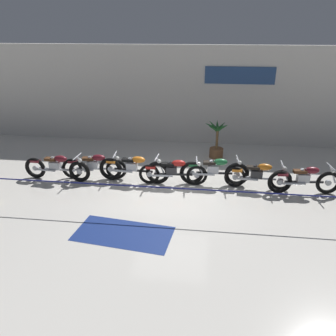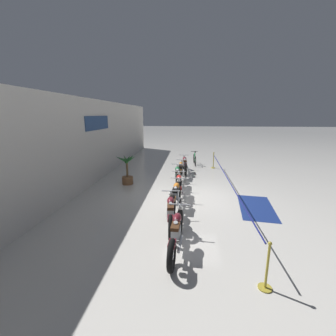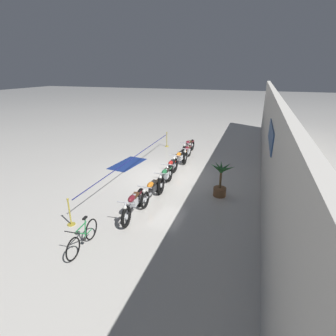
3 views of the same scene
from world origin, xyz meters
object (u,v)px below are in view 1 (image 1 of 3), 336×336
Objects in this scene: motorcycle_orange_2 at (134,169)px; motorcycle_maroon_6 at (305,180)px; motorcycle_green_4 at (215,171)px; potted_palm_left_of_row at (217,140)px; motorcycle_orange_5 at (258,175)px; floor_banner at (123,233)px; motorcycle_red_3 at (173,172)px; stanchion_far_left at (119,190)px; motorcycle_maroon_1 at (94,166)px; motorcycle_maroon_0 at (57,167)px.

motorcycle_orange_2 reaches higher than motorcycle_maroon_6.
potted_palm_left_of_row is (0.09, 2.53, 0.24)m from motorcycle_green_4.
floor_banner is (-3.73, -3.03, -0.46)m from motorcycle_orange_5.
motorcycle_orange_5 is 2.96m from potted_palm_left_of_row.
motorcycle_red_3 is 2.40m from stanchion_far_left.
potted_palm_left_of_row is (-2.70, 2.82, 0.25)m from motorcycle_maroon_6.
stanchion_far_left reaches higher than motorcycle_orange_5.
floor_banner is at bearing -126.60° from motorcycle_green_4.
motorcycle_green_4 is (4.11, 0.02, 0.02)m from motorcycle_maroon_1.
floor_banner is at bearing -150.97° from motorcycle_maroon_6.
stanchion_far_left is (-5.45, -1.85, 0.26)m from motorcycle_maroon_6.
motorcycle_maroon_0 is at bearing 145.11° from stanchion_far_left.
motorcycle_maroon_6 is 5.76m from stanchion_far_left.
motorcycle_maroon_0 is 0.23× the size of stanchion_far_left.
motorcycle_green_4 is at bearing 0.25° from motorcycle_maroon_1.
potted_palm_left_of_row is (1.45, 2.68, 0.26)m from motorcycle_red_3.
motorcycle_maroon_6 is 0.91× the size of floor_banner.
potted_palm_left_of_row is at bearing 133.78° from motorcycle_maroon_6.
motorcycle_red_3 is at bearing -179.22° from motorcycle_orange_5.
motorcycle_red_3 is at bearing 1.76° from motorcycle_maroon_0.
motorcycle_maroon_6 is 0.22× the size of stanchion_far_left.
floor_banner is at bearing -83.03° from motorcycle_orange_2.
stanchion_far_left reaches higher than motorcycle_green_4.
motorcycle_orange_5 is at bearing -0.92° from motorcycle_maroon_1.
motorcycle_maroon_0 is 3.98m from motorcycle_red_3.
motorcycle_maroon_0 is 1.05× the size of motorcycle_maroon_6.
motorcycle_orange_2 reaches higher than floor_banner.
floor_banner is (3.01, -2.87, -0.46)m from motorcycle_maroon_0.
stanchion_far_left reaches higher than motorcycle_maroon_6.
motorcycle_orange_2 is 1.07× the size of motorcycle_red_3.
motorcycle_green_4 reaches higher than floor_banner.
motorcycle_red_3 is 0.99× the size of motorcycle_green_4.
potted_palm_left_of_row is at bearing 43.15° from motorcycle_orange_2.
motorcycle_maroon_0 reaches higher than motorcycle_maroon_1.
motorcycle_green_4 is at bearing 1.96° from motorcycle_orange_2.
motorcycle_maroon_1 is at bearing 176.98° from motorcycle_orange_2.
motorcycle_maroon_1 is at bearing 177.73° from motorcycle_maroon_6.
motorcycle_maroon_0 is 1.26m from motorcycle_maroon_1.
motorcycle_green_4 reaches higher than motorcycle_orange_2.
motorcycle_orange_2 is 0.99× the size of floor_banner.
motorcycle_orange_2 is at bearing 177.93° from motorcycle_maroon_6.
motorcycle_maroon_0 is at bearing -178.24° from motorcycle_red_3.
motorcycle_red_3 is at bearing -173.92° from motorcycle_green_4.
motorcycle_maroon_0 reaches higher than motorcycle_red_3.
motorcycle_maroon_6 is 1.49× the size of potted_palm_left_of_row.
motorcycle_orange_5 is 0.86× the size of floor_banner.
motorcycle_maroon_0 is 0.96× the size of floor_banner.
motorcycle_orange_5 is (5.51, -0.09, -0.00)m from motorcycle_maroon_1.
motorcycle_maroon_1 is 1.00× the size of motorcycle_maroon_6.
potted_palm_left_of_row is (2.80, 2.62, 0.25)m from motorcycle_orange_2.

